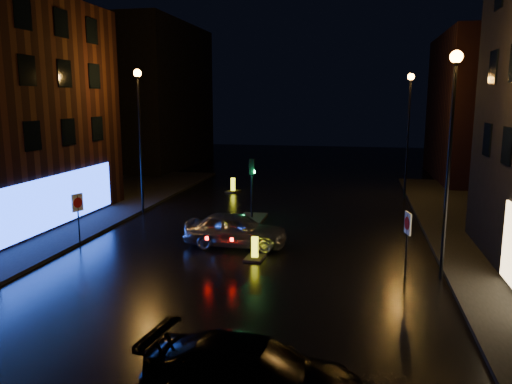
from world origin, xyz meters
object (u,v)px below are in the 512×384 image
silver_hatchback (236,230)px  bollard_near (255,254)px  bollard_far (233,189)px  road_sign_right (407,229)px  road_sign_left (78,207)px  dark_sedan (254,375)px  traffic_signal (252,210)px

silver_hatchback → bollard_near: bearing=-142.9°
bollard_far → road_sign_right: (10.82, -16.00, 1.67)m
road_sign_left → road_sign_right: size_ratio=0.97×
dark_sedan → road_sign_right: (3.98, 9.12, 1.16)m
traffic_signal → road_sign_left: (-6.70, -6.77, 1.34)m
road_sign_left → traffic_signal: bearing=64.7°
dark_sedan → bollard_far: bearing=22.0°
silver_hatchback → road_sign_left: 7.30m
bollard_near → road_sign_right: bearing=-4.9°
traffic_signal → dark_sedan: 17.52m
bollard_far → road_sign_left: size_ratio=0.54×
dark_sedan → road_sign_left: size_ratio=2.06×
silver_hatchback → bollard_far: silver_hatchback is taller
road_sign_right → dark_sedan: bearing=52.6°
traffic_signal → road_sign_right: size_ratio=1.36×
traffic_signal → road_sign_right: bearing=-46.1°
bollard_near → road_sign_right: (6.07, -0.99, 1.69)m
bollard_far → traffic_signal: bearing=-56.1°
traffic_signal → road_sign_right: 11.19m
dark_sedan → road_sign_left: 14.73m
traffic_signal → road_sign_left: bearing=-134.7°
road_sign_left → road_sign_right: (14.39, -1.23, 0.06)m
bollard_far → road_sign_left: bearing=-91.1°
bollard_near → road_sign_left: road_sign_left is taller
road_sign_right → traffic_signal: bearing=-59.9°
bollard_near → road_sign_left: size_ratio=0.47×
bollard_near → silver_hatchback: bearing=131.1°
dark_sedan → bollard_far: (-6.84, 25.12, -0.51)m
dark_sedan → bollard_near: size_ratio=4.36×
bollard_far → bollard_near: bearing=-59.9°
dark_sedan → bollard_far: dark_sedan is taller
traffic_signal → bollard_near: traffic_signal is taller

